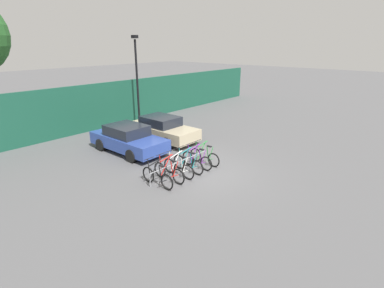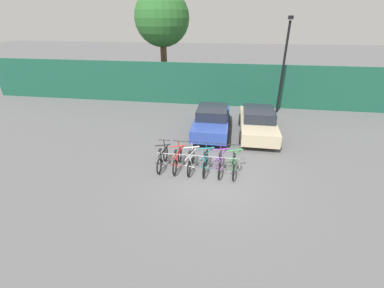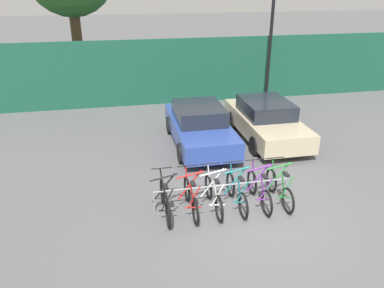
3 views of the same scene
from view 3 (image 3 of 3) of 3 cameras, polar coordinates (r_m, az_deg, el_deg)
name	(u,v)px [view 3 (image 3 of 3)]	position (r m, az deg, el deg)	size (l,w,h in m)	color
ground_plane	(258,215)	(9.45, 10.02, -10.68)	(120.00, 120.00, 0.00)	#59595B
hoarding_wall	(186,71)	(17.40, -0.91, 11.05)	(36.00, 0.16, 2.93)	#19513D
bike_rack	(222,188)	(9.52, 4.65, -6.64)	(3.51, 0.04, 0.57)	gray
bicycle_black	(165,201)	(9.19, -4.14, -8.60)	(0.68, 1.71, 1.05)	black
bicycle_red	(191,198)	(9.27, -0.18, -8.20)	(0.68, 1.71, 1.05)	black
bicycle_white	(214,195)	(9.39, 3.30, -7.82)	(0.68, 1.71, 1.05)	black
bicycle_teal	(237,193)	(9.54, 6.82, -7.40)	(0.68, 1.71, 1.05)	black
bicycle_purple	(259,190)	(9.73, 10.19, -6.98)	(0.68, 1.71, 1.05)	black
bicycle_green	(279,188)	(9.93, 13.18, -6.58)	(0.68, 1.71, 1.05)	black
car_blue	(199,126)	(12.86, 1.13, 2.81)	(1.91, 4.31, 1.40)	#2D479E
car_beige	(266,120)	(13.65, 11.16, 3.60)	(1.91, 4.37, 1.40)	#C1B28E
lamp_post	(271,31)	(17.17, 11.97, 16.48)	(0.24, 0.44, 5.82)	black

